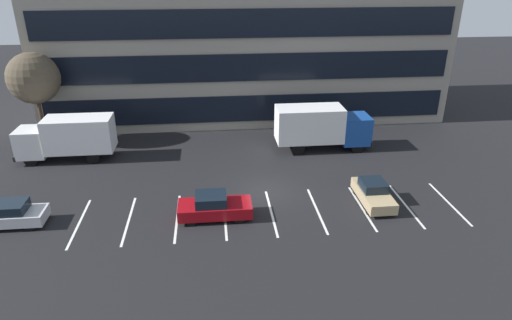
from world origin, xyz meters
name	(u,v)px	position (x,y,z in m)	size (l,w,h in m)	color
ground_plane	(266,191)	(0.00, 0.00, 0.00)	(120.00, 120.00, 0.00)	black
office_building	(243,36)	(0.00, 17.95, 7.20)	(36.22, 12.57, 14.40)	gray
lot_markings	(271,213)	(0.00, -2.84, 0.00)	(22.54, 5.40, 0.01)	silver
box_truck_white	(68,137)	(-14.10, 6.58, 1.85)	(7.10, 2.35, 3.29)	white
box_truck_blue	(321,126)	(5.20, 6.68, 1.96)	(7.52, 2.49, 3.49)	#194799
sedan_silver	(10,215)	(-14.96, -2.67, 0.68)	(4.01, 1.68, 1.44)	silver
sedan_maroon	(214,207)	(-3.41, -3.04, 0.73)	(4.29, 1.80, 1.54)	maroon
sedan_tan	(373,193)	(6.45, -2.25, 0.67)	(1.66, 3.96, 1.42)	tan
bare_tree	(33,78)	(-17.00, 10.07, 5.48)	(3.99, 3.99, 7.49)	#473323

